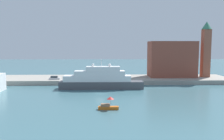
{
  "coord_description": "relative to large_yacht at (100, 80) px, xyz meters",
  "views": [
    {
      "loc": [
        2.38,
        -72.22,
        15.1
      ],
      "look_at": [
        4.16,
        6.0,
        7.04
      ],
      "focal_mm": 36.5,
      "sensor_mm": 36.0,
      "label": 1
    }
  ],
  "objects": [
    {
      "name": "small_motorboat",
      "position": [
        2.76,
        -27.52,
        -2.12
      ],
      "size": [
        4.94,
        1.71,
        3.13
      ],
      "color": "#C66019",
      "rests_on": "ground"
    },
    {
      "name": "mooring_bollard",
      "position": [
        6.24,
        8.25,
        -1.04
      ],
      "size": [
        0.44,
        0.44,
        0.75
      ],
      "primitive_type": "cylinder",
      "color": "black",
      "rests_on": "quay_dock"
    },
    {
      "name": "ground",
      "position": [
        0.05,
        -8.92,
        -3.18
      ],
      "size": [
        400.0,
        400.0,
        0.0
      ],
      "primitive_type": "plane",
      "color": "#3D6670"
    },
    {
      "name": "person_figure",
      "position": [
        -14.32,
        14.27,
        -0.68
      ],
      "size": [
        0.36,
        0.36,
        1.59
      ],
      "color": "maroon",
      "rests_on": "quay_dock"
    },
    {
      "name": "harbor_building",
      "position": [
        31.19,
        18.99,
        6.41
      ],
      "size": [
        19.99,
        10.5,
        15.65
      ],
      "primitive_type": "cube",
      "color": "brown",
      "rests_on": "quay_dock"
    },
    {
      "name": "large_yacht",
      "position": [
        0.0,
        0.0,
        0.0
      ],
      "size": [
        29.93,
        4.99,
        10.73
      ],
      "color": "#4C4C51",
      "rests_on": "ground"
    },
    {
      "name": "quay_dock",
      "position": [
        0.05,
        16.94,
        -2.3
      ],
      "size": [
        110.0,
        19.72,
        1.77
      ],
      "primitive_type": "cube",
      "color": "gray",
      "rests_on": "ground"
    },
    {
      "name": "parked_car",
      "position": [
        -18.88,
        11.27,
        -0.82
      ],
      "size": [
        4.5,
        1.84,
        1.41
      ],
      "color": "silver",
      "rests_on": "quay_dock"
    },
    {
      "name": "bell_tower",
      "position": [
        45.87,
        17.97,
        11.56
      ],
      "size": [
        4.3,
        4.3,
        24.14
      ],
      "color": "#93513D",
      "rests_on": "quay_dock"
    }
  ]
}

